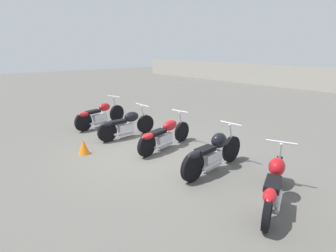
{
  "coord_description": "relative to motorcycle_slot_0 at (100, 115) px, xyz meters",
  "views": [
    {
      "loc": [
        5.3,
        -3.82,
        2.67
      ],
      "look_at": [
        0.0,
        0.63,
        0.65
      ],
      "focal_mm": 28.0,
      "sensor_mm": 36.0,
      "label": 1
    }
  ],
  "objects": [
    {
      "name": "motorcycle_slot_3",
      "position": [
        4.99,
        0.31,
        0.02
      ],
      "size": [
        0.58,
        2.11,
        1.02
      ],
      "rotation": [
        0.0,
        0.0,
        0.08
      ],
      "color": "black",
      "rests_on": "ground_plane"
    },
    {
      "name": "motorcycle_slot_2",
      "position": [
        3.21,
        0.37,
        -0.01
      ],
      "size": [
        0.69,
        2.11,
        0.97
      ],
      "rotation": [
        0.0,
        0.0,
        0.19
      ],
      "color": "black",
      "rests_on": "ground_plane"
    },
    {
      "name": "motorcycle_slot_4",
      "position": [
        6.59,
        0.07,
        -0.01
      ],
      "size": [
        0.99,
        2.03,
        0.98
      ],
      "rotation": [
        0.0,
        0.0,
        0.39
      ],
      "color": "black",
      "rests_on": "ground_plane"
    },
    {
      "name": "traffic_cone_near",
      "position": [
        2.13,
        -1.52,
        -0.22
      ],
      "size": [
        0.3,
        0.3,
        0.39
      ],
      "color": "orange",
      "rests_on": "ground_plane"
    },
    {
      "name": "ground_plane",
      "position": [
        3.24,
        -0.16,
        -0.42
      ],
      "size": [
        60.0,
        60.0,
        0.0
      ],
      "primitive_type": "plane",
      "color": "#5B5954"
    },
    {
      "name": "motorcycle_slot_0",
      "position": [
        0.0,
        0.0,
        0.0
      ],
      "size": [
        0.82,
        2.14,
        1.01
      ],
      "rotation": [
        0.0,
        0.0,
        0.25
      ],
      "color": "black",
      "rests_on": "ground_plane"
    },
    {
      "name": "motorcycle_slot_1",
      "position": [
        1.67,
        0.08,
        -0.0
      ],
      "size": [
        0.74,
        2.0,
        0.97
      ],
      "rotation": [
        0.0,
        0.0,
        -0.0
      ],
      "color": "black",
      "rests_on": "ground_plane"
    }
  ]
}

